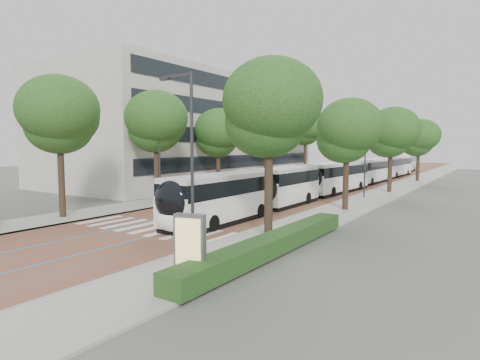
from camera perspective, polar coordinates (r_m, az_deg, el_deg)
name	(u,v)px	position (r m, az deg, el deg)	size (l,w,h in m)	color
ground	(138,231)	(24.55, -14.34, -7.07)	(160.00, 160.00, 0.00)	#51544C
road	(354,181)	(59.03, 15.84, -0.10)	(11.00, 140.00, 0.02)	brown
sidewalk_left	(305,178)	(61.71, 9.20, 0.28)	(4.00, 140.00, 0.12)	gray
sidewalk_right	(410,183)	(57.20, 23.01, -0.42)	(4.00, 140.00, 0.12)	gray
kerb_left	(317,179)	(60.96, 10.83, 0.20)	(0.20, 140.00, 0.14)	gray
kerb_right	(395,182)	(57.57, 21.16, -0.33)	(0.20, 140.00, 0.14)	gray
zebra_crossing	(153,228)	(25.07, -12.33, -6.72)	(10.55, 3.60, 0.01)	silver
lane_line_left	(343,180)	(59.53, 14.38, -0.02)	(0.12, 126.00, 0.01)	teal
lane_line_right	(365,181)	(58.56, 17.33, -0.17)	(0.12, 126.00, 0.01)	teal
office_building	(193,131)	(57.78, -6.75, 6.89)	(18.11, 40.00, 14.00)	#B1ADA3
hedge	(273,243)	(18.84, 4.75, -8.99)	(1.20, 14.00, 0.80)	#173C14
streetlight_near	(189,151)	(17.23, -7.31, 4.14)	(1.82, 0.20, 8.00)	#2E2E30
streetlight_far	(363,148)	(39.66, 17.15, 4.42)	(1.82, 0.20, 8.00)	#2E2E30
lamp_post_left	(160,156)	(33.97, -11.37, 3.31)	(0.14, 0.14, 8.00)	#2E2E30
trees_left	(267,132)	(51.15, 3.86, 6.86)	(6.35, 60.85, 9.92)	black
trees_right	(377,134)	(39.98, 18.95, 6.26)	(5.36, 47.10, 8.87)	black
lead_bus	(252,193)	(29.07, 1.65, -1.80)	(2.57, 18.40, 3.20)	black
bus_queued_0	(335,178)	(43.49, 13.37, 0.32)	(3.18, 12.51, 3.20)	white
bus_queued_1	(370,171)	(56.04, 18.05, 1.23)	(2.84, 12.46, 3.20)	white
bus_queued_2	(394,167)	(68.76, 21.04, 1.80)	(2.84, 12.46, 3.20)	white
bus_queued_3	(405,163)	(81.41, 22.40, 2.20)	(3.31, 12.53, 3.20)	white
ad_panel	(190,245)	(14.94, -7.14, -9.23)	(1.22, 0.61, 2.45)	#59595B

